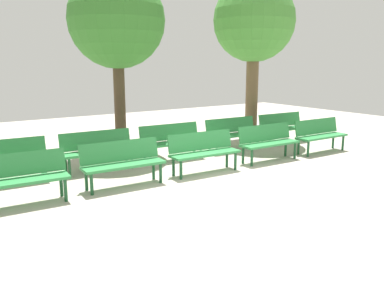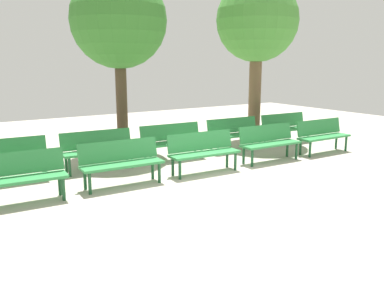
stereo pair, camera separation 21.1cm
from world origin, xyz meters
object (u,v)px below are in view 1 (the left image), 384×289
(bench_r0_c4, at_px, (320,133))
(bench_r1_c0, at_px, (5,159))
(bench_r0_c0, at_px, (18,176))
(bench_r1_c3, at_px, (233,132))
(tree_1, at_px, (254,22))
(bench_r1_c4, at_px, (283,126))
(bench_r0_c3, at_px, (268,140))
(bench_r1_c2, at_px, (172,140))
(bench_r0_c2, at_px, (203,150))
(bench_r0_c1, at_px, (123,161))
(tree_0, at_px, (117,21))
(bench_r1_c1, at_px, (98,148))

(bench_r0_c4, distance_m, bench_r1_c0, 7.66)
(bench_r0_c0, relative_size, bench_r1_c3, 1.00)
(tree_1, bearing_deg, bench_r1_c4, -73.00)
(bench_r0_c3, relative_size, bench_r1_c3, 1.00)
(bench_r0_c3, relative_size, bench_r1_c2, 1.00)
(bench_r0_c2, relative_size, tree_1, 0.34)
(bench_r0_c3, xyz_separation_m, bench_r1_c0, (-5.65, 1.53, 0.00))
(bench_r0_c2, height_order, bench_r1_c3, same)
(bench_r1_c2, xyz_separation_m, bench_r1_c4, (3.83, -0.06, 0.00))
(bench_r0_c0, xyz_separation_m, bench_r0_c1, (1.88, -0.00, 0.00))
(bench_r1_c0, relative_size, tree_1, 0.34)
(tree_0, bearing_deg, bench_r0_c4, -35.03)
(bench_r0_c1, height_order, bench_r1_c4, same)
(tree_0, height_order, tree_1, tree_1)
(bench_r0_c0, height_order, tree_1, tree_1)
(bench_r0_c3, distance_m, bench_r1_c0, 5.86)
(bench_r0_c2, relative_size, bench_r0_c4, 1.01)
(bench_r1_c3, height_order, tree_0, tree_0)
(bench_r0_c0, distance_m, tree_1, 8.20)
(bench_r0_c1, bearing_deg, bench_r0_c3, 0.74)
(tree_1, bearing_deg, bench_r1_c1, -170.25)
(bench_r1_c1, relative_size, tree_1, 0.34)
(bench_r0_c1, height_order, bench_r0_c3, same)
(bench_r1_c3, relative_size, tree_0, 0.35)
(bench_r1_c2, bearing_deg, bench_r0_c2, -88.00)
(bench_r0_c3, height_order, bench_r1_c2, same)
(bench_r0_c2, bearing_deg, tree_1, 36.49)
(bench_r0_c0, relative_size, bench_r0_c1, 1.00)
(bench_r0_c0, bearing_deg, tree_0, 45.66)
(bench_r1_c3, relative_size, bench_r1_c4, 1.00)
(bench_r1_c1, height_order, tree_0, tree_0)
(bench_r0_c4, distance_m, bench_r1_c1, 5.81)
(bench_r0_c4, bearing_deg, bench_r0_c0, 179.50)
(bench_r1_c1, bearing_deg, bench_r1_c0, -179.56)
(bench_r0_c0, bearing_deg, bench_r1_c0, 92.47)
(bench_r0_c2, height_order, bench_r1_c2, same)
(bench_r1_c1, xyz_separation_m, bench_r1_c4, (5.70, -0.12, 0.00))
(bench_r1_c0, height_order, bench_r1_c2, same)
(bench_r0_c3, bearing_deg, bench_r0_c1, -179.63)
(bench_r1_c3, bearing_deg, bench_r0_c1, -159.12)
(bench_r0_c2, xyz_separation_m, bench_r1_c3, (1.97, 1.37, 0.00))
(bench_r1_c1, xyz_separation_m, bench_r1_c2, (1.87, -0.06, 0.00))
(bench_r0_c2, bearing_deg, bench_r1_c2, 92.12)
(bench_r1_c0, distance_m, bench_r1_c2, 3.75)
(bench_r0_c0, bearing_deg, bench_r1_c2, 21.85)
(bench_r0_c0, relative_size, tree_1, 0.34)
(bench_r0_c2, relative_size, bench_r1_c3, 1.00)
(bench_r1_c2, xyz_separation_m, bench_r1_c3, (1.95, 0.00, 0.00))
(bench_r0_c4, relative_size, bench_r1_c0, 0.99)
(bench_r0_c0, distance_m, bench_r1_c0, 1.41)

